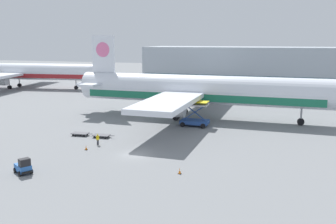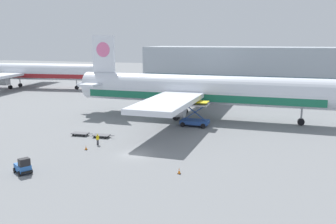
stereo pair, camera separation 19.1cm
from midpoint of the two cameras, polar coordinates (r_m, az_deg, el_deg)
name	(u,v)px [view 2 (the right image)]	position (r m, az deg, el deg)	size (l,w,h in m)	color
ground_plane	(135,155)	(53.66, -4.92, -6.51)	(400.00, 400.00, 0.00)	slate
terminal_building	(300,72)	(114.48, 19.50, 5.77)	(90.00, 18.20, 14.00)	#9EA8B2
airplane_main	(197,90)	(77.07, 4.48, 3.29)	(58.03, 48.00, 17.00)	silver
airplane_distant	(23,72)	(135.43, -21.21, 5.69)	(53.64, 45.09, 15.76)	silver
scissor_lift_loader	(195,116)	(70.77, 4.19, -0.67)	(5.20, 3.36, 4.72)	#284C99
baggage_tug_mid	(23,166)	(49.30, -21.11, -7.74)	(2.82, 2.55, 2.00)	#2D66B7
baggage_dolly_lead	(80,133)	(65.48, -13.14, -3.19)	(3.75, 1.74, 0.48)	#56565B
baggage_dolly_second	(102,135)	(63.50, -10.01, -3.51)	(3.75, 1.74, 0.48)	#56565B
ground_crew_near	(98,139)	(59.00, -10.59, -4.00)	(0.34, 0.53, 1.76)	black
traffic_cone_near	(86,148)	(57.00, -12.29, -5.32)	(0.40, 0.40, 0.68)	black
traffic_cone_far	(179,171)	(46.09, 1.83, -8.95)	(0.40, 0.40, 0.77)	black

